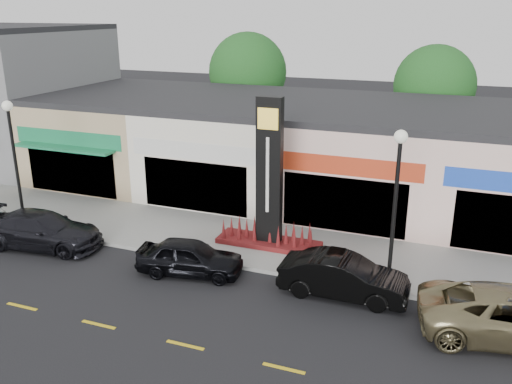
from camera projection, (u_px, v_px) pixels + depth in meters
The scene contains 14 objects.
ground at pixel (150, 281), 19.33m from camera, with size 120.00×120.00×0.00m, color black.
sidewalk at pixel (204, 234), 23.15m from camera, with size 52.00×4.30×0.15m, color gray.
curb at pixel (179, 256), 21.16m from camera, with size 52.00×0.20×0.15m, color gray.
shop_beige at pixel (125, 132), 31.57m from camera, with size 7.00×10.85×4.80m.
shop_cream at pixel (236, 142), 29.21m from camera, with size 7.00×10.01×4.80m.
shop_pink_w at pixel (366, 154), 26.85m from camera, with size 7.00×10.01×4.80m.
tree_rear_west at pixel (248, 72), 36.25m from camera, with size 5.20×5.20×7.83m.
tree_rear_mid at pixel (434, 85), 32.31m from camera, with size 4.80×4.80×7.29m.
lamp_west_near at pixel (14, 151), 23.13m from camera, with size 0.44×0.44×5.47m.
lamp_east_near at pixel (396, 194), 17.72m from camera, with size 0.44×0.44×5.47m.
pylon_sign at pixel (269, 195), 21.30m from camera, with size 4.20×1.30×6.00m.
car_dark_sedan at pixel (42, 230), 21.93m from camera, with size 5.02×2.04×1.46m, color black.
car_black_sedan at pixel (190, 257), 19.70m from camera, with size 3.89×1.56×1.32m, color black.
car_black_conv at pixel (344, 277), 18.15m from camera, with size 4.32×1.51×1.42m, color black.
Camera 1 is at (9.70, -14.79, 9.24)m, focal length 38.00 mm.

